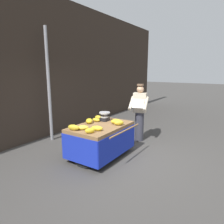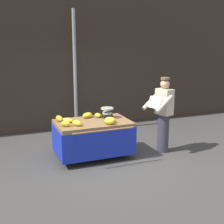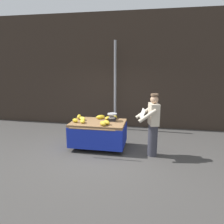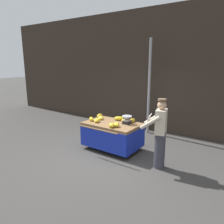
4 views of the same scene
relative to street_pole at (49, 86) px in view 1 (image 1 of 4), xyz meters
name	(u,v)px [view 1 (image 1 of 4)]	position (x,y,z in m)	size (l,w,h in m)	color
ground_plane	(119,157)	(0.04, -2.41, -1.66)	(60.00, 60.00, 0.00)	#423F3D
back_wall	(37,67)	(0.04, 0.51, 0.54)	(16.00, 0.24, 4.40)	#332821
street_pole	(49,86)	(0.00, 0.00, 0.00)	(0.09, 0.09, 3.33)	gray
banana_cart	(101,134)	(-0.17, -2.00, -1.08)	(1.61, 1.22, 0.81)	olive
weighing_scale	(105,116)	(0.22, -1.84, -0.74)	(0.28, 0.28, 0.24)	black
banana_bunch_0	(89,121)	(-0.18, -1.65, -0.79)	(0.17, 0.27, 0.12)	gold
banana_bunch_1	(83,128)	(-0.69, -1.88, -0.81)	(0.15, 0.26, 0.10)	yellow
banana_bunch_2	(74,127)	(-0.84, -1.75, -0.79)	(0.12, 0.27, 0.13)	gold
banana_bunch_3	(116,121)	(0.14, -2.24, -0.79)	(0.15, 0.25, 0.12)	gold
banana_bunch_4	(97,128)	(-0.58, -2.20, -0.80)	(0.14, 0.26, 0.11)	yellow
banana_bunch_5	(98,117)	(0.26, -1.61, -0.80)	(0.13, 0.24, 0.11)	gold
banana_bunch_6	(90,131)	(-0.81, -2.18, -0.80)	(0.12, 0.21, 0.12)	gold
banana_bunch_7	(119,123)	(0.07, -2.37, -0.79)	(0.15, 0.24, 0.12)	gold
banana_bunch_8	(96,120)	(0.05, -1.69, -0.81)	(0.14, 0.23, 0.09)	gold
vendor_person	(140,112)	(1.41, -2.28, -0.79)	(0.66, 0.61, 1.71)	#383842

